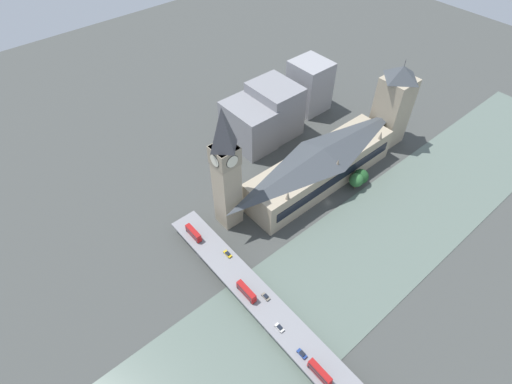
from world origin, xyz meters
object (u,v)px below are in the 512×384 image
Objects in this scene: victoria_tower at (393,105)px; car_southbound_mid at (228,254)px; double_decker_bus_rear at (193,233)px; clock_tower at (226,169)px; double_decker_bus_lead at (246,291)px; car_northbound_mid at (279,328)px; double_decker_bus_mid at (320,372)px; parliament_hall at (321,166)px; road_bridge at (277,319)px; car_northbound_lead at (266,297)px; car_southbound_lead at (302,354)px.

victoria_tower is 135.75m from car_southbound_mid.
double_decker_bus_rear is 2.25× the size of car_southbound_mid.
clock_tower is 6.41× the size of double_decker_bus_lead.
car_northbound_mid is at bearing 160.33° from clock_tower.
victoria_tower is 145.11m from double_decker_bus_lead.
double_decker_bus_mid is at bearing 179.23° from double_decker_bus_rear.
car_northbound_mid is at bearing 110.63° from victoria_tower.
parliament_hall is at bearing -100.62° from clock_tower.
double_decker_bus_mid is at bearing 118.30° from victoria_tower.
car_northbound_lead is (10.22, -2.47, 1.79)m from road_bridge.
double_decker_bus_rear is 2.43× the size of car_southbound_lead.
double_decker_bus_mid is at bearing 179.26° from double_decker_bus_lead.
car_northbound_lead is 15.05m from car_northbound_mid.
car_southbound_mid is (56.17, -6.51, -0.05)m from car_southbound_lead.
car_southbound_lead reaches higher than car_southbound_mid.
double_decker_bus_mid is at bearing 164.69° from clock_tower.
double_decker_bus_lead is (-32.03, 140.49, -17.14)m from victoria_tower.
car_northbound_mid is at bearing -178.59° from double_decker_bus_lead.
double_decker_bus_lead is 2.52× the size of car_southbound_lead.
double_decker_bus_mid reaches higher than car_southbound_lead.
parliament_hall is at bearing 90.05° from victoria_tower.
parliament_hall is at bearing -82.25° from car_southbound_mid.
road_bridge is 17.40m from double_decker_bus_lead.
victoria_tower is 147.35m from road_bridge.
double_decker_bus_mid is 9.93m from car_southbound_lead.
clock_tower reaches higher than car_northbound_lead.
parliament_hall is 23.28× the size of car_northbound_lead.
car_northbound_lead is at bearing -9.20° from double_decker_bus_mid.
victoria_tower is at bearing -77.16° from double_decker_bus_lead.
double_decker_bus_lead is 1.04× the size of double_decker_bus_rear.
double_decker_bus_rear is at bearing -0.80° from double_decker_bus_lead.
parliament_hall is 1.36× the size of clock_tower.
clock_tower reaches higher than double_decker_bus_mid.
parliament_hall is at bearing -96.82° from double_decker_bus_rear.
car_southbound_mid is at bearing 141.18° from clock_tower.
double_decker_bus_rear is 20.50m from car_southbound_mid.
clock_tower is at bearing -16.77° from car_southbound_lead.
road_bridge is 17.88m from car_southbound_lead.
double_decker_bus_mid is (-75.89, 80.68, -3.56)m from parliament_hall.
parliament_hall is at bearing -57.73° from road_bridge.
double_decker_bus_mid is 37.99m from car_northbound_lead.
clock_tower is 17.16× the size of car_northbound_lead.
road_bridge is 30.75× the size of car_southbound_mid.
car_southbound_lead is (-66.26, 140.52, -19.12)m from victoria_tower.
victoria_tower reaches higher than car_northbound_lead.
parliament_hall is 0.66× the size of road_bridge.
car_northbound_mid is at bearing 179.93° from double_decker_bus_rear.
clock_tower is 16.18× the size of car_southbound_lead.
road_bridge is 34.01× the size of car_northbound_mid.
double_decker_bus_rear is (85.40, -1.15, -0.24)m from double_decker_bus_mid.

